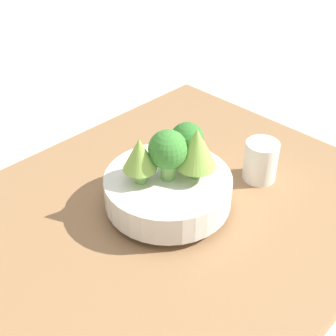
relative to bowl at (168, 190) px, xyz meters
name	(u,v)px	position (x,y,z in m)	size (l,w,h in m)	color
ground_plane	(161,227)	(0.02, 0.01, -0.07)	(6.00, 6.00, 0.00)	beige
table	(161,221)	(0.02, 0.01, -0.05)	(0.84, 0.65, 0.03)	olive
bowl	(168,190)	(0.00, 0.00, 0.00)	(0.23, 0.23, 0.07)	silver
broccoli_floret_center	(168,151)	(0.00, 0.00, 0.08)	(0.07, 0.07, 0.09)	#7AB256
romanesco_piece_near	(140,155)	(0.04, -0.03, 0.08)	(0.06, 0.06, 0.09)	#7AB256
broccoli_floret_left	(187,140)	(-0.06, -0.01, 0.07)	(0.06, 0.06, 0.07)	#7AB256
romanesco_piece_far	(196,148)	(-0.03, 0.03, 0.09)	(0.07, 0.07, 0.10)	#609347
cup	(261,161)	(-0.19, 0.07, 0.00)	(0.06, 0.06, 0.08)	silver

